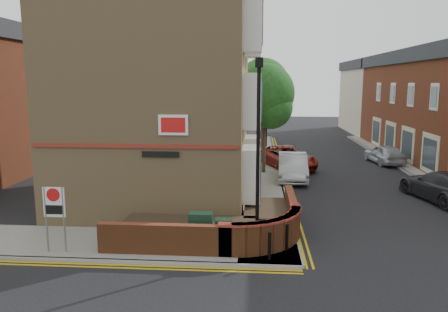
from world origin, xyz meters
TOP-DOWN VIEW (x-y plane):
  - ground at (0.00, 0.00)m, footprint 120.00×120.00m
  - pavement_corner at (-3.50, 1.50)m, footprint 13.00×3.00m
  - pavement_main at (2.00, 16.00)m, footprint 2.00×32.00m
  - kerb_side at (-3.50, 0.00)m, footprint 13.00×0.15m
  - kerb_main_near at (3.00, 16.00)m, footprint 0.15×32.00m
  - kerb_main_far at (11.00, 13.00)m, footprint 0.15×40.00m
  - yellow_lines_side at (-3.50, -0.25)m, footprint 13.00×0.28m
  - yellow_lines_main at (3.25, 16.00)m, footprint 0.28×32.00m
  - corner_building at (-2.84, 8.00)m, footprint 8.95×10.40m
  - garden_wall at (0.00, 2.50)m, footprint 6.80×6.00m
  - lamppost at (1.60, 1.20)m, footprint 0.25×0.50m
  - utility_cabinet_large at (-0.30, 1.30)m, footprint 0.80×0.45m
  - utility_cabinet_small at (0.50, 1.00)m, footprint 0.55×0.40m
  - bollard_near at (2.00, 0.40)m, footprint 0.11×0.11m
  - bollard_far at (2.60, 1.20)m, footprint 0.11×0.11m
  - zone_sign at (-5.00, 0.50)m, footprint 0.72×0.07m
  - far_terrace_cream at (14.50, 38.00)m, footprint 5.40×12.40m
  - tree_near at (2.00, 14.05)m, footprint 3.64×3.65m
  - tree_mid at (2.00, 22.05)m, footprint 4.03×4.03m
  - tree_far at (2.00, 30.05)m, footprint 3.81×3.81m
  - traffic_light_assembly at (2.40, 25.00)m, footprint 0.20×0.16m
  - silver_car_near at (3.68, 12.50)m, footprint 1.83×4.74m
  - red_car_main at (3.60, 16.00)m, footprint 4.21×5.77m
  - grey_car_far at (10.50, 8.34)m, footprint 3.19×5.41m
  - silver_car_far at (10.50, 18.11)m, footprint 2.23×4.24m

SIDE VIEW (x-z plane):
  - ground at x=0.00m, z-range 0.00..0.00m
  - garden_wall at x=0.00m, z-range -0.60..0.60m
  - yellow_lines_side at x=-3.50m, z-range 0.00..0.01m
  - yellow_lines_main at x=3.25m, z-range 0.00..0.01m
  - pavement_corner at x=-3.50m, z-range 0.00..0.12m
  - pavement_main at x=2.00m, z-range 0.00..0.12m
  - kerb_side at x=-3.50m, z-range 0.00..0.12m
  - kerb_main_near at x=3.00m, z-range 0.00..0.12m
  - kerb_main_far at x=11.00m, z-range 0.00..0.12m
  - bollard_near at x=2.00m, z-range 0.12..1.02m
  - bollard_far at x=2.60m, z-range 0.12..1.02m
  - utility_cabinet_small at x=0.50m, z-range 0.12..1.22m
  - silver_car_far at x=10.50m, z-range 0.00..1.38m
  - utility_cabinet_large at x=-0.30m, z-range 0.12..1.32m
  - red_car_main at x=3.60m, z-range 0.00..1.46m
  - grey_car_far at x=10.50m, z-range 0.00..1.47m
  - silver_car_near at x=3.68m, z-range 0.00..1.54m
  - zone_sign at x=-5.00m, z-range 0.54..2.74m
  - traffic_light_assembly at x=2.40m, z-range 0.68..4.88m
  - lamppost at x=1.60m, z-range 0.19..6.49m
  - far_terrace_cream at x=14.50m, z-range 0.05..8.05m
  - tree_near at x=2.00m, z-range 1.35..8.05m
  - tree_far at x=2.00m, z-range 1.41..8.42m
  - tree_mid at x=2.00m, z-range 1.49..8.91m
  - corner_building at x=-2.84m, z-range -0.57..13.03m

